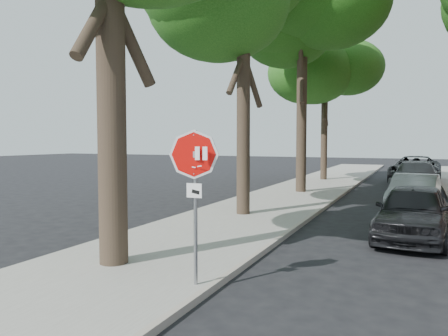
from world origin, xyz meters
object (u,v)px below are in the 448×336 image
object	(u,v)px
car_a	(413,212)
car_c	(416,178)
tree_far	(325,65)
stop_sign	(195,177)
car_d	(415,169)
tree_mid_b	(303,24)
car_b	(414,194)

from	to	relation	value
car_a	car_c	distance (m)	10.66
tree_far	car_c	xyz separation A→B (m)	(5.32, -4.72, -6.44)
car_a	tree_far	bearing A→B (deg)	113.25
stop_sign	car_d	xyz separation A→B (m)	(3.25, 22.26, -1.14)
tree_mid_b	car_d	xyz separation A→B (m)	(4.98, 8.12, -7.19)
tree_far	car_a	world-z (taller)	tree_far
stop_sign	car_d	world-z (taller)	stop_sign
stop_sign	car_c	xyz separation A→B (m)	(3.30, 16.42, -1.18)
car_b	car_d	world-z (taller)	car_d
car_b	car_c	size ratio (longest dim) A/B	0.78
tree_mid_b	tree_far	bearing A→B (deg)	92.44
tree_far	car_d	xyz separation A→B (m)	(5.28, 1.13, -6.41)
car_c	car_d	xyz separation A→B (m)	(-0.05, 5.85, 0.04)
car_d	car_a	bearing A→B (deg)	-85.82
car_c	car_a	bearing A→B (deg)	-88.07
stop_sign	tree_far	xyz separation A→B (m)	(-2.02, 21.14, 5.26)
tree_mid_b	car_d	world-z (taller)	tree_mid_b
car_a	car_b	size ratio (longest dim) A/B	1.02
tree_far	tree_mid_b	bearing A→B (deg)	-87.56
stop_sign	car_c	bearing A→B (deg)	78.64
stop_sign	tree_mid_b	size ratio (longest dim) A/B	0.25
stop_sign	car_b	bearing A→B (deg)	72.11
tree_far	car_b	distance (m)	13.79
car_a	car_b	xyz separation A→B (m)	(0.00, 4.46, -0.04)
car_a	car_d	xyz separation A→B (m)	(-0.05, 16.50, 0.09)
car_b	car_d	distance (m)	12.04
car_c	car_d	bearing A→B (deg)	92.38
stop_sign	car_d	bearing A→B (deg)	81.69
car_c	stop_sign	bearing A→B (deg)	-99.44
tree_far	car_a	bearing A→B (deg)	-70.91
tree_mid_b	car_b	world-z (taller)	tree_mid_b
tree_mid_b	car_b	bearing A→B (deg)	-37.99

